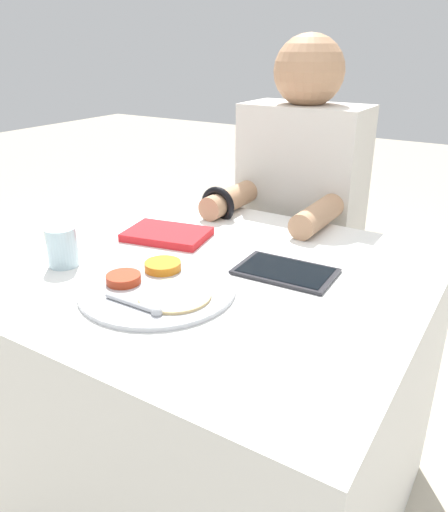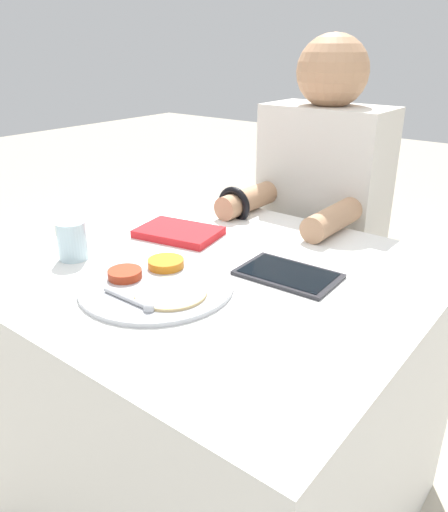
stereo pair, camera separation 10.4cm
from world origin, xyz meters
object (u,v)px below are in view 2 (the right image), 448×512
(thali_tray, at_px, (156,284))
(tablet_device, at_px, (288,274))
(red_notebook, at_px, (179,233))
(drinking_glass, at_px, (72,240))
(person_diner, at_px, (318,245))

(thali_tray, bearing_deg, tablet_device, 49.22)
(red_notebook, bearing_deg, drinking_glass, -109.53)
(thali_tray, distance_m, person_diner, 0.75)
(thali_tray, relative_size, drinking_glass, 3.56)
(person_diner, bearing_deg, drinking_glass, -108.68)
(tablet_device, bearing_deg, person_diner, 110.76)
(red_notebook, height_order, person_diner, person_diner)
(person_diner, xyz_separation_m, drinking_glass, (-0.25, -0.75, 0.18))
(thali_tray, distance_m, red_notebook, 0.30)
(person_diner, bearing_deg, red_notebook, -108.21)
(red_notebook, xyz_separation_m, drinking_glass, (-0.09, -0.26, 0.04))
(tablet_device, bearing_deg, drinking_glass, -152.95)
(thali_tray, height_order, person_diner, person_diner)
(person_diner, bearing_deg, tablet_device, -69.24)
(red_notebook, height_order, tablet_device, red_notebook)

